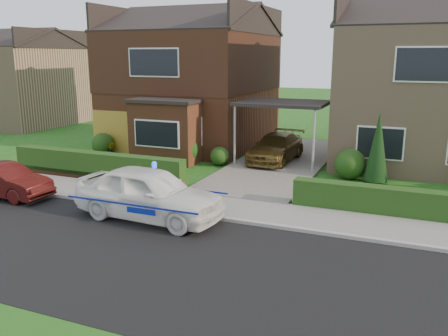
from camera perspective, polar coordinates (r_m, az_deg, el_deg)
The scene contains 24 objects.
ground at distance 11.65m, azimuth -8.34°, elevation -10.72°, with size 120.00×120.00×0.00m, color #1B4C14.
road at distance 11.65m, azimuth -8.34°, elevation -10.72°, with size 60.00×6.00×0.02m, color black.
kerb at distance 14.14m, azimuth -1.99°, elevation -5.89°, with size 60.00×0.16×0.12m, color #9E9993.
sidewalk at distance 15.05m, azimuth -0.33°, elevation -4.71°, with size 60.00×2.00×0.10m, color slate.
driveway at distance 21.35m, azimuth 6.90°, elevation 0.70°, with size 3.80×12.00×0.12m, color #666059.
house_left at distance 25.64m, azimuth -3.78°, elevation 11.36°, with size 7.50×9.53×7.25m.
house_right at distance 23.09m, azimuth 23.49°, elevation 9.70°, with size 7.50×8.06×7.25m.
carport_link at distance 20.88m, azimuth 7.07°, elevation 7.63°, with size 3.80×3.00×2.77m.
garage_door at distance 23.80m, azimuth -13.27°, elevation 4.19°, with size 2.20×0.10×2.10m, color olive.
dwarf_wall at distance 18.88m, azimuth -15.29°, elevation -1.00°, with size 7.70×0.25×0.36m, color brown.
hedge_left at distance 19.04m, azimuth -14.98°, elevation -1.42°, with size 7.50×0.55×0.90m, color #1A3912.
hedge_right at distance 15.18m, azimuth 22.38°, elevation -5.80°, with size 7.50×0.55×0.80m, color #1A3912.
shrub_left_far at distance 23.67m, azimuth -14.34°, elevation 2.82°, with size 1.08×1.08×1.08m, color #1A3912.
shrub_left_mid at distance 21.11m, azimuth -4.84°, elevation 2.27°, with size 1.32×1.32×1.32m, color #1A3912.
shrub_left_near at distance 20.75m, azimuth -0.52°, elevation 1.45°, with size 0.84×0.84×0.84m, color #1A3912.
shrub_right_near at distance 19.07m, azimuth 14.90°, elevation 0.46°, with size 1.20×1.20×1.20m, color #1A3912.
conifer_a at distance 18.64m, azimuth 17.99°, elevation 2.16°, with size 0.90×0.90×2.60m, color black.
neighbour_left at distance 35.87m, azimuth -23.23°, elevation 8.98°, with size 6.50×7.00×5.20m, color tan.
police_car at distance 14.09m, azimuth -9.02°, elevation -3.06°, with size 4.19×4.66×1.72m.
driveway_car at distance 21.26m, azimuth 6.28°, elevation 2.48°, with size 1.67×4.11×1.19m, color brown.
street_car at distance 17.71m, azimuth -24.85°, elevation -1.46°, with size 3.42×1.19×1.13m, color #400F0D.
potted_plant_a at distance 19.72m, azimuth -11.09°, elevation 0.34°, with size 0.37×0.25×0.69m, color gray.
potted_plant_b at distance 22.85m, azimuth -13.49°, elevation 2.10°, with size 0.42×0.34×0.77m, color gray.
potted_plant_c at distance 17.64m, azimuth -5.41°, elevation -0.90°, with size 0.43×0.43×0.77m, color gray.
Camera 1 is at (5.57, -9.06, 4.75)m, focal length 38.00 mm.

